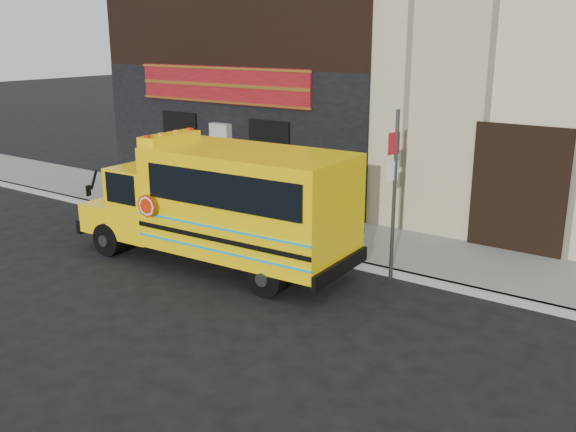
% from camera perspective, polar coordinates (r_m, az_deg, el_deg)
% --- Properties ---
extents(ground, '(120.00, 120.00, 0.00)m').
position_cam_1_polar(ground, '(13.46, -4.44, -6.61)').
color(ground, black).
rests_on(ground, ground).
extents(curb, '(40.00, 0.20, 0.15)m').
position_cam_1_polar(curb, '(15.38, 1.74, -3.33)').
color(curb, gray).
rests_on(curb, ground).
extents(sidewalk, '(40.00, 3.00, 0.15)m').
position_cam_1_polar(sidewalk, '(16.59, 4.61, -1.93)').
color(sidewalk, slate).
rests_on(sidewalk, ground).
extents(building, '(20.00, 10.70, 12.00)m').
position_cam_1_polar(building, '(21.56, 14.02, 18.08)').
color(building, beige).
rests_on(building, sidewalk).
extents(school_bus, '(6.98, 2.59, 2.92)m').
position_cam_1_polar(school_bus, '(14.40, -5.62, 1.22)').
color(school_bus, black).
rests_on(school_bus, ground).
extents(sign_pole, '(0.12, 0.31, 3.67)m').
position_cam_1_polar(sign_pole, '(13.57, 9.40, 2.32)').
color(sign_pole, '#363D38').
rests_on(sign_pole, ground).
extents(bicycle, '(1.99, 1.08, 1.15)m').
position_cam_1_polar(bicycle, '(16.11, -11.32, -0.88)').
color(bicycle, black).
rests_on(bicycle, ground).
extents(cyclist, '(0.64, 0.79, 1.88)m').
position_cam_1_polar(cyclist, '(15.99, -10.84, 0.37)').
color(cyclist, black).
rests_on(cyclist, ground).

